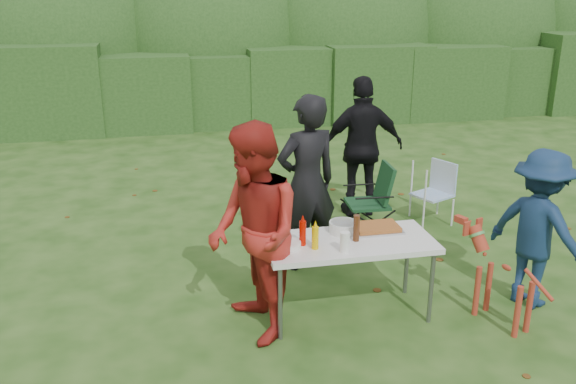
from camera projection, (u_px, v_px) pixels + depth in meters
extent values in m
plane|color=#1E4211|center=(305.00, 312.00, 5.65)|extent=(80.00, 80.00, 0.00)
cube|color=#23471C|center=(218.00, 84.00, 12.77)|extent=(22.00, 1.40, 1.70)
ellipsoid|color=#3D6628|center=(210.00, 41.00, 14.00)|extent=(20.00, 2.60, 3.20)
cube|color=silver|center=(349.00, 243.00, 5.38)|extent=(1.50, 0.70, 0.05)
cylinder|color=slate|center=(280.00, 303.00, 5.12)|extent=(0.04, 0.04, 0.69)
cylinder|color=slate|center=(431.00, 288.00, 5.38)|extent=(0.04, 0.04, 0.69)
cylinder|color=slate|center=(269.00, 274.00, 5.63)|extent=(0.04, 0.04, 0.69)
cylinder|color=slate|center=(407.00, 261.00, 5.89)|extent=(0.04, 0.04, 0.69)
imported|color=black|center=(307.00, 183.00, 6.28)|extent=(0.77, 0.61, 1.86)
imported|color=#A5221B|center=(254.00, 234.00, 5.02)|extent=(0.85, 1.01, 1.86)
imported|color=black|center=(362.00, 147.00, 7.74)|extent=(1.07, 0.47, 1.81)
imported|color=#132A4B|center=(538.00, 229.00, 5.59)|extent=(0.93, 1.12, 1.50)
cube|color=#B7B7BA|center=(376.00, 230.00, 5.58)|extent=(0.45, 0.30, 0.02)
cube|color=#9D5724|center=(376.00, 227.00, 5.57)|extent=(0.40, 0.26, 0.04)
cylinder|color=#E3B403|center=(315.00, 238.00, 5.18)|extent=(0.06, 0.06, 0.20)
cylinder|color=#B70E00|center=(303.00, 233.00, 5.25)|extent=(0.06, 0.06, 0.22)
cylinder|color=#47230F|center=(356.00, 228.00, 5.33)|extent=(0.06, 0.06, 0.24)
cylinder|color=white|center=(281.00, 226.00, 5.35)|extent=(0.12, 0.12, 0.26)
cylinder|color=white|center=(345.00, 242.00, 5.11)|extent=(0.08, 0.08, 0.18)
cylinder|color=silver|center=(343.00, 227.00, 5.53)|extent=(0.26, 0.26, 0.10)
cylinder|color=white|center=(287.00, 245.00, 5.23)|extent=(0.24, 0.24, 0.05)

